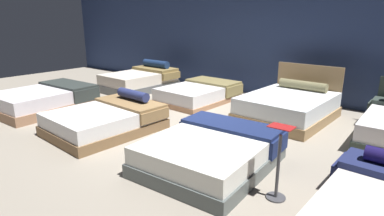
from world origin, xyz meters
TOP-DOWN VIEW (x-y plane):
  - ground_plane at (0.00, 0.00)m, footprint 18.00×18.00m
  - showroom_back_wall at (0.00, 3.41)m, footprint 18.00×0.06m
  - bed_0 at (-3.61, -1.30)m, footprint 1.66×2.16m
  - bed_1 at (-1.23, -1.28)m, footprint 1.67×2.08m
  - bed_2 at (1.24, -1.25)m, footprint 1.74×2.06m
  - bed_4 at (-3.55, 1.71)m, footprint 1.57×2.20m
  - bed_5 at (-1.24, 1.70)m, footprint 1.53×2.16m
  - bed_6 at (1.23, 1.69)m, footprint 1.73×2.19m
  - price_sign at (2.37, -1.47)m, footprint 0.28×0.24m

SIDE VIEW (x-z plane):
  - ground_plane at x=0.00m, z-range -0.02..0.00m
  - bed_5 at x=-1.24m, z-range -0.02..0.46m
  - bed_2 at x=1.24m, z-range -0.02..0.49m
  - bed_1 at x=-1.23m, z-range -0.12..0.59m
  - bed_0 at x=-3.61m, z-range -0.02..0.54m
  - bed_6 at x=1.23m, z-range -0.26..0.83m
  - bed_4 at x=-3.55m, z-range -0.13..0.71m
  - price_sign at x=2.37m, z-range -0.11..0.83m
  - showroom_back_wall at x=0.00m, z-range 0.00..3.50m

